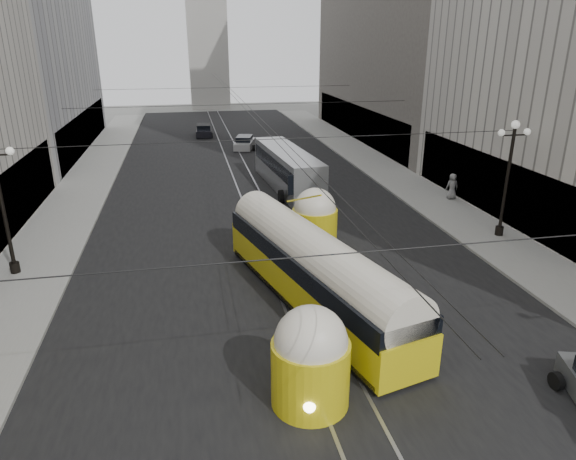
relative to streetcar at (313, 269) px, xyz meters
name	(u,v)px	position (x,y,z in m)	size (l,w,h in m)	color
road	(245,182)	(-0.50, 19.92, -1.61)	(20.00, 85.00, 0.02)	black
sidewalk_left	(90,178)	(-12.50, 23.42, -1.53)	(4.00, 72.00, 0.15)	gray
sidewalk_right	(376,164)	(11.50, 23.42, -1.53)	(4.00, 72.00, 0.15)	gray
rail_left	(236,183)	(-1.25, 19.92, -1.61)	(0.12, 85.00, 0.04)	gray
rail_right	(255,182)	(0.25, 19.92, -1.61)	(0.12, 85.00, 0.04)	gray
distant_tower	(205,7)	(-0.50, 67.42, 13.36)	(6.00, 6.00, 31.36)	#B2AFA8
lamppost_left_mid	(1,199)	(-13.10, 5.42, 2.14)	(1.86, 0.44, 6.37)	black
lamppost_right_mid	(508,172)	(12.10, 5.42, 2.14)	(1.86, 0.44, 6.37)	black
catenary	(246,107)	(-0.38, 18.91, 4.27)	(25.00, 72.00, 0.23)	black
streetcar	(313,269)	(0.00, 0.00, 0.00)	(5.57, 14.68, 3.29)	gold
city_bus	(287,167)	(2.43, 17.81, -0.05)	(3.26, 11.38, 2.85)	#A5A7AA
sedan_white_far	(244,143)	(1.02, 33.08, -1.03)	(2.64, 4.33, 1.27)	#BCBCBC
sedan_dark_far	(204,131)	(-2.71, 41.16, -1.01)	(1.92, 4.25, 1.32)	black
pedestrian_sidewalk_right	(452,186)	(12.85, 12.36, -0.58)	(0.86, 0.53, 1.76)	slate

